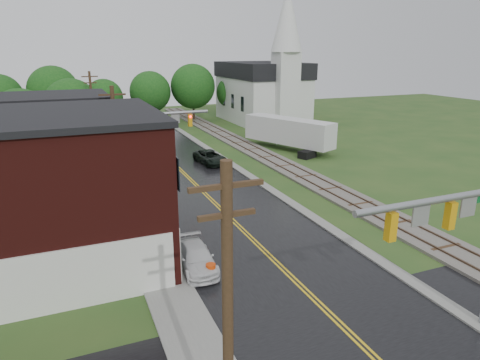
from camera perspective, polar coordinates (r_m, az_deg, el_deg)
main_road at (r=41.44m, az=-7.59°, el=0.98°), size 10.00×90.00×0.02m
cross_road at (r=18.46m, az=17.73°, el=-21.83°), size 60.00×9.00×0.02m
curb_right at (r=47.60m, az=-2.88°, el=3.21°), size 0.80×70.00×0.12m
sidewalk_left at (r=35.65m, az=-15.12°, el=-2.15°), size 2.40×50.00×0.12m
brick_building at (r=24.77m, az=-27.11°, el=-1.79°), size 14.30×10.30×8.30m
yellow_house at (r=35.54m, az=-23.42°, el=2.35°), size 8.00×7.00×6.40m
darkred_building at (r=44.53m, az=-21.97°, el=3.92°), size 7.00×6.00×4.40m
church at (r=69.39m, az=3.35°, el=12.43°), size 10.40×18.40×20.00m
railroad at (r=49.25m, az=2.17°, el=3.81°), size 3.20×80.00×0.30m
traffic_signal_near at (r=18.29m, az=27.57°, el=-5.42°), size 7.34×0.30×7.20m
traffic_signal_far at (r=36.73m, az=-11.91°, el=6.67°), size 7.34×0.43×7.20m
utility_pole_a at (r=11.30m, az=-1.63°, el=-18.85°), size 1.80×0.28×9.00m
utility_pole_b at (r=31.45m, az=-16.11°, el=4.19°), size 1.80×0.28×9.00m
utility_pole_c at (r=53.09m, az=-19.03°, el=8.94°), size 1.80×0.28×9.00m
tree_left_c at (r=49.11m, az=-26.91°, el=7.20°), size 6.00×6.00×7.65m
tree_left_e at (r=54.88m, az=-21.33°, el=9.04°), size 6.40×6.40×8.16m
suv_dark at (r=44.27m, az=-3.99°, el=3.03°), size 2.70×5.04×1.35m
pickup_white at (r=23.44m, az=-5.86°, el=-10.30°), size 2.03×4.39×1.24m
semi_trailer at (r=50.44m, az=6.53°, el=6.47°), size 6.79×11.65×3.70m
construction_barrel at (r=22.37m, az=-3.91°, el=-12.16°), size 0.60×0.60×0.90m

